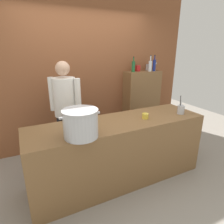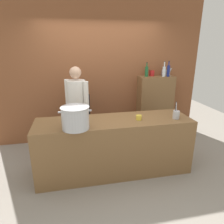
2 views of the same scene
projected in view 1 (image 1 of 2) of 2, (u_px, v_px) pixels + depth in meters
The scene contains 14 objects.
ground_plane at pixel (118, 177), 2.84m from camera, with size 8.00×8.00×0.00m, color gray.
brick_back_panel at pixel (84, 67), 3.55m from camera, with size 4.40×0.10×3.00m, color brown.
prep_counter at pixel (119, 151), 2.69m from camera, with size 2.44×0.70×0.90m, color brown.
bar_cabinet at pixel (141, 104), 4.13m from camera, with size 0.76×0.32×1.38m, color brown.
chef at pixel (66, 107), 2.93m from camera, with size 0.44×0.44×1.66m.
stockpot_large at pixel (81, 123), 2.06m from camera, with size 0.45×0.39×0.31m.
utensil_crock at pixel (181, 109), 2.82m from camera, with size 0.10×0.10×0.27m.
butter_jar at pixel (145, 116), 2.64m from camera, with size 0.09×0.09×0.07m, color yellow.
wine_bottle_cobalt at pixel (154, 65), 3.89m from camera, with size 0.06×0.06×0.32m.
wine_bottle_green at pixel (133, 66), 3.76m from camera, with size 0.07×0.07×0.30m.
wine_bottle_clear at pixel (150, 66), 3.86m from camera, with size 0.07×0.07×0.32m.
wine_glass_short at pixel (155, 65), 3.99m from camera, with size 0.08×0.08×0.17m.
spice_tin_red at pixel (138, 68), 3.90m from camera, with size 0.08×0.08×0.12m, color red.
spice_tin_silver at pixel (148, 67), 4.07m from camera, with size 0.08×0.08×0.13m, color #B2B2B7.
Camera 1 is at (-1.14, -2.09, 1.83)m, focal length 30.51 mm.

